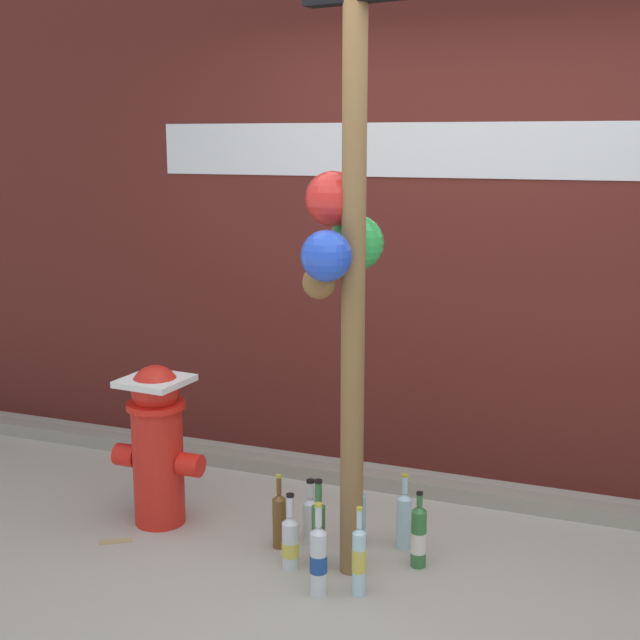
% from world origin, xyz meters
% --- Properties ---
extents(ground_plane, '(14.00, 14.00, 0.00)m').
position_xyz_m(ground_plane, '(0.00, 0.00, 0.00)').
color(ground_plane, '#ADA899').
extents(building_wall, '(10.00, 0.21, 3.06)m').
position_xyz_m(building_wall, '(-0.00, 1.69, 1.53)').
color(building_wall, '#561E19').
rests_on(building_wall, ground_plane).
extents(curb_strip, '(8.00, 0.12, 0.08)m').
position_xyz_m(curb_strip, '(0.00, 1.25, 0.04)').
color(curb_strip, gray).
rests_on(curb_strip, ground_plane).
extents(memorial_post, '(0.45, 0.53, 2.73)m').
position_xyz_m(memorial_post, '(-0.25, 0.34, 1.60)').
color(memorial_post, olive).
rests_on(memorial_post, ground_plane).
extents(fire_hydrant, '(0.47, 0.32, 0.80)m').
position_xyz_m(fire_hydrant, '(-1.25, 0.45, 0.42)').
color(fire_hydrant, red).
rests_on(fire_hydrant, ground_plane).
extents(bottle_0, '(0.08, 0.08, 0.35)m').
position_xyz_m(bottle_0, '(-0.47, 0.25, 0.12)').
color(bottle_0, silver).
rests_on(bottle_0, ground_plane).
extents(bottle_1, '(0.06, 0.06, 0.41)m').
position_xyz_m(bottle_1, '(-0.35, 0.30, 0.16)').
color(bottle_1, '#337038').
rests_on(bottle_1, ground_plane).
extents(bottle_2, '(0.07, 0.07, 0.36)m').
position_xyz_m(bottle_2, '(-0.05, 0.62, 0.15)').
color(bottle_2, '#B2DBEA').
rests_on(bottle_2, ground_plane).
extents(bottle_3, '(0.07, 0.07, 0.35)m').
position_xyz_m(bottle_3, '(0.06, 0.47, 0.14)').
color(bottle_3, '#337038').
rests_on(bottle_3, ground_plane).
extents(bottle_4, '(0.06, 0.06, 0.39)m').
position_xyz_m(bottle_4, '(-0.11, 0.14, 0.16)').
color(bottle_4, '#B2DBEA').
rests_on(bottle_4, ground_plane).
extents(bottle_5, '(0.06, 0.06, 0.35)m').
position_xyz_m(bottle_5, '(-0.59, 0.42, 0.14)').
color(bottle_5, brown).
rests_on(bottle_5, ground_plane).
extents(bottle_6, '(0.07, 0.07, 0.41)m').
position_xyz_m(bottle_6, '(-0.27, 0.08, 0.16)').
color(bottle_6, silver).
rests_on(bottle_6, ground_plane).
extents(bottle_7, '(0.07, 0.07, 0.31)m').
position_xyz_m(bottle_7, '(-0.48, 0.53, 0.12)').
color(bottle_7, silver).
rests_on(bottle_7, ground_plane).
extents(bottle_8, '(0.06, 0.06, 0.35)m').
position_xyz_m(bottle_8, '(-0.26, 0.59, 0.14)').
color(bottle_8, '#93CCE0').
rests_on(bottle_8, ground_plane).
extents(litter_0, '(0.15, 0.12, 0.01)m').
position_xyz_m(litter_0, '(-1.33, 0.18, 0.00)').
color(litter_0, tan).
rests_on(litter_0, ground_plane).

